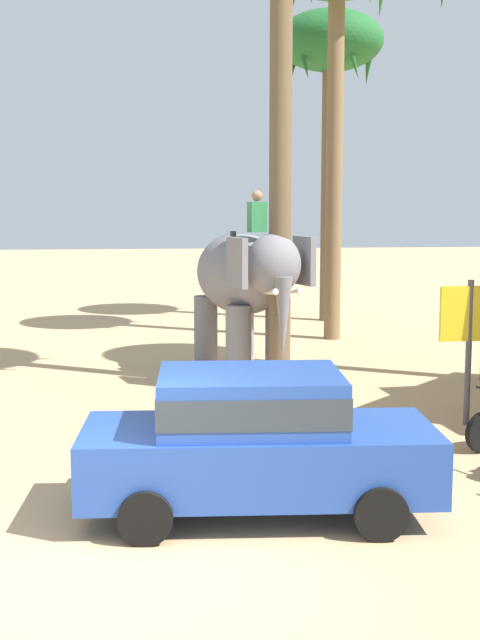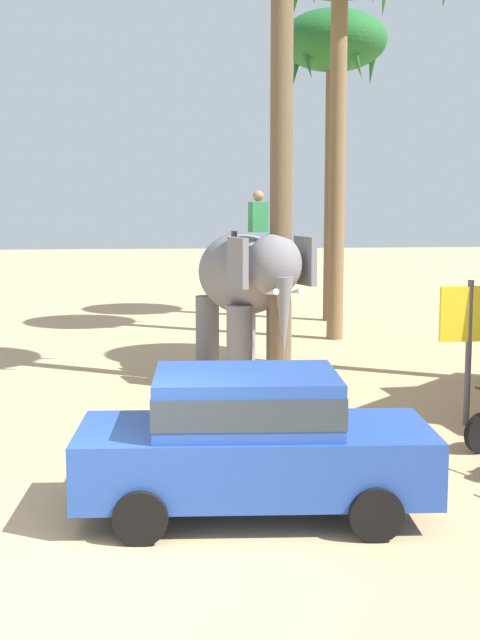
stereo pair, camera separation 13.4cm
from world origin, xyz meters
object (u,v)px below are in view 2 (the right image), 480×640
at_px(car_sedan_foreground, 251,438).
at_px(signboard_yellow, 470,324).
at_px(elephant_with_mahout, 246,282).
at_px(palm_tree_left_of_road, 333,52).

height_order(car_sedan_foreground, signboard_yellow, signboard_yellow).
height_order(car_sedan_foreground, elephant_with_mahout, elephant_with_mahout).
bearing_deg(car_sedan_foreground, palm_tree_left_of_road, 75.01).
height_order(car_sedan_foreground, palm_tree_left_of_road, palm_tree_left_of_road).
distance_m(elephant_with_mahout, palm_tree_left_of_road, 10.90).
height_order(palm_tree_left_of_road, signboard_yellow, palm_tree_left_of_road).
bearing_deg(car_sedan_foreground, signboard_yellow, 42.74).
relative_size(elephant_with_mahout, signboard_yellow, 1.67).
distance_m(palm_tree_left_of_road, signboard_yellow, 14.26).
bearing_deg(palm_tree_left_of_road, signboard_yellow, -91.76).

